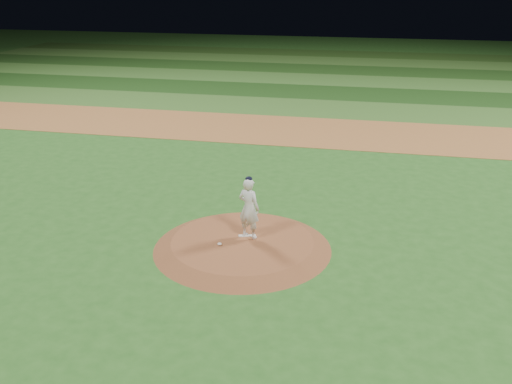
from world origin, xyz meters
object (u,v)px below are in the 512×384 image
pitchers_mound (242,244)px  rosin_bag (220,244)px  pitching_rubber (247,236)px  pitcher_on_mound (249,208)px

pitchers_mound → rosin_bag: bearing=-144.2°
pitching_rubber → pitcher_on_mound: pitcher_on_mound is taller
pitcher_on_mound → rosin_bag: bearing=-135.2°
pitchers_mound → pitching_rubber: bearing=78.6°
pitching_rubber → rosin_bag: (-0.68, -0.79, 0.02)m
pitching_rubber → pitcher_on_mound: size_ratio=0.27×
pitchers_mound → pitcher_on_mound: 1.16m
pitcher_on_mound → pitching_rubber: bearing=151.4°
rosin_bag → pitcher_on_mound: pitcher_on_mound is taller
pitchers_mound → pitching_rubber: (0.07, 0.35, 0.14)m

